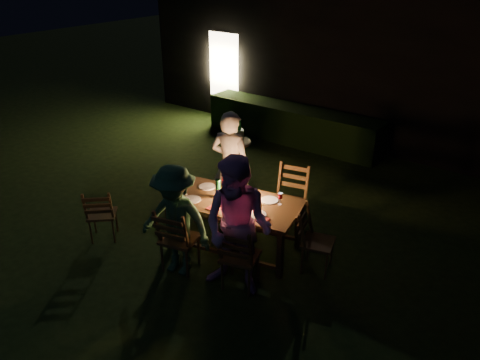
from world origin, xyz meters
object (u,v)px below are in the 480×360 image
Objects in this scene: chair_far_right at (288,212)px; bottle_bucket_a at (232,133)px; dining_table at (234,206)px; side_table at (236,146)px; chair_end at (316,251)px; person_opp_right at (238,228)px; chair_spare at (103,223)px; chair_near_left at (180,249)px; lantern at (239,190)px; chair_near_right at (240,267)px; ice_bucket at (236,136)px; bottle_table at (218,189)px; person_opp_left at (175,221)px; chair_far_left at (230,200)px; person_house_side at (231,166)px; bottle_bucket_b at (239,133)px.

bottle_bucket_a reaches higher than chair_far_right.
dining_table reaches higher than side_table.
person_opp_right is (-0.60, -0.96, 0.63)m from chair_end.
chair_spare reaches higher than dining_table.
chair_near_left is 2.93× the size of lantern.
chair_near_left is 1.45m from chair_spare.
chair_near_right reaches higher than ice_bucket.
side_table is (-1.98, 2.55, 0.37)m from chair_near_right.
bottle_table is at bearing -59.39° from ice_bucket.
side_table is at bearing -137.61° from chair_end.
chair_near_left is at bearing -92.95° from bottle_table.
person_opp_left is (-0.66, -1.76, 0.46)m from chair_far_right.
chair_far_left is at bearing -118.50° from chair_end.
lantern is (0.32, 0.90, 0.63)m from chair_near_left.
person_house_side is 1.87m from person_opp_right.
bottle_table is 0.88× the size of bottle_bucket_a.
ice_bucket is (-1.98, 2.55, 0.57)m from chair_near_right.
bottle_table is (-1.45, -0.29, 0.63)m from chair_end.
chair_near_right is 0.64× the size of person_opp_left.
chair_near_left is 1.34× the size of side_table.
chair_near_left is 1.00m from bottle_table.
chair_spare is 2.95m from ice_bucket.
bottle_bucket_a reaches higher than chair_far_left.
dining_table is 2.34m from side_table.
dining_table is 1.12× the size of person_house_side.
bottle_bucket_b is (-1.06, 2.82, 0.14)m from person_opp_left.
person_opp_right is 3.27m from ice_bucket.
chair_far_left reaches higher than chair_near_right.
bottle_bucket_b is at bearing 40.03° from chair_spare.
chair_near_left is 3.66× the size of bottle_table.
lantern is 1.09× the size of bottle_bucket_b.
chair_end is at bearing 9.01° from lantern.
person_opp_left is at bearing -67.01° from bottle_bucket_a.
bottle_bucket_a is at bearing -141.34° from ice_bucket.
person_house_side is at bearing 86.45° from chair_near_left.
dining_table is at bearing 11.50° from bottle_table.
lantern is 2.33m from side_table.
chair_near_right reaches higher than chair_end.
person_house_side reaches higher than chair_far_right.
bottle_table is at bearing -159.04° from lantern.
lantern is at bearing -96.31° from chair_end.
chair_far_left reaches higher than ice_bucket.
chair_far_right reaches higher than chair_near_left.
lantern is at bearing -51.95° from side_table.
chair_end is 2.98× the size of bottle_bucket_b.
chair_near_left is at bearing -120.19° from dining_table.
bottle_bucket_b reaches higher than side_table.
lantern is 0.46× the size of side_table.
bottle_bucket_a is (-0.05, -0.04, 0.05)m from ice_bucket.
person_opp_right is 3.28m from bottle_bucket_b.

